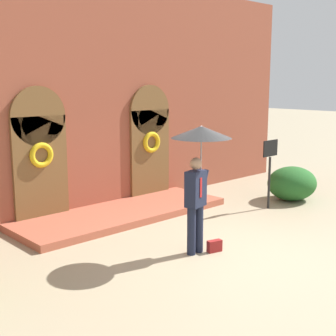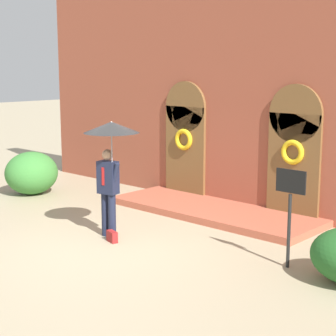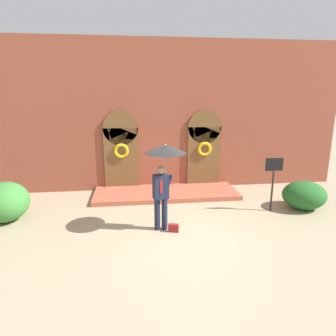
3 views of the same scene
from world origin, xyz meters
name	(u,v)px [view 1 (image 1 of 3)]	position (x,y,z in m)	size (l,w,h in m)	color
ground_plane	(222,250)	(0.00, 0.00, 0.00)	(80.00, 80.00, 0.00)	tan
building_facade	(93,101)	(0.00, 4.15, 2.68)	(14.00, 2.30, 5.60)	brown
person_with_umbrella	(200,151)	(-0.37, 0.25, 1.91)	(1.10, 1.10, 2.36)	#191E33
handbag	(214,246)	(-0.15, 0.05, 0.11)	(0.28, 0.12, 0.22)	maroon
sign_post	(270,163)	(3.14, 1.16, 1.16)	(0.56, 0.06, 1.72)	black
shrub_right	(292,183)	(4.29, 1.22, 0.45)	(1.40, 1.24, 0.90)	#235B23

